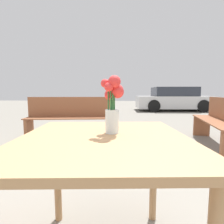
{
  "coord_description": "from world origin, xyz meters",
  "views": [
    {
      "loc": [
        0.1,
        -0.83,
        0.93
      ],
      "look_at": [
        0.04,
        0.07,
        0.83
      ],
      "focal_mm": 28.0,
      "sensor_mm": 36.0,
      "label": 1
    }
  ],
  "objects_px": {
    "table_front": "(104,157)",
    "parked_car": "(173,99)",
    "bench_middle": "(69,116)",
    "flower_vase": "(113,104)",
    "bench_near": "(219,120)"
  },
  "relations": [
    {
      "from": "flower_vase",
      "to": "bench_middle",
      "type": "distance_m",
      "value": 2.76
    },
    {
      "from": "parked_car",
      "to": "bench_middle",
      "type": "bearing_deg",
      "value": -121.0
    },
    {
      "from": "table_front",
      "to": "parked_car",
      "type": "xyz_separation_m",
      "value": [
        2.65,
        8.7,
        -0.02
      ]
    },
    {
      "from": "table_front",
      "to": "bench_near",
      "type": "relative_size",
      "value": 0.54
    },
    {
      "from": "flower_vase",
      "to": "bench_near",
      "type": "xyz_separation_m",
      "value": [
        1.69,
        2.21,
        -0.41
      ]
    },
    {
      "from": "bench_near",
      "to": "bench_middle",
      "type": "distance_m",
      "value": 2.77
    },
    {
      "from": "bench_near",
      "to": "parked_car",
      "type": "height_order",
      "value": "parked_car"
    },
    {
      "from": "table_front",
      "to": "bench_near",
      "type": "xyz_separation_m",
      "value": [
        1.73,
        2.28,
        -0.15
      ]
    },
    {
      "from": "flower_vase",
      "to": "parked_car",
      "type": "relative_size",
      "value": 0.08
    },
    {
      "from": "table_front",
      "to": "parked_car",
      "type": "distance_m",
      "value": 9.1
    },
    {
      "from": "flower_vase",
      "to": "bench_near",
      "type": "bearing_deg",
      "value": 52.62
    },
    {
      "from": "bench_near",
      "to": "bench_middle",
      "type": "bearing_deg",
      "value": 173.75
    },
    {
      "from": "table_front",
      "to": "bench_middle",
      "type": "distance_m",
      "value": 2.78
    },
    {
      "from": "bench_middle",
      "to": "parked_car",
      "type": "relative_size",
      "value": 0.44
    },
    {
      "from": "bench_middle",
      "to": "table_front",
      "type": "bearing_deg",
      "value": -68.46
    }
  ]
}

